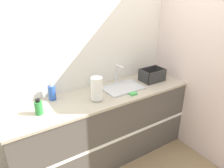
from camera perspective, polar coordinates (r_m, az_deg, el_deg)
The scene contains 10 objects.
wall_back at distance 2.73m, azimuth -6.26°, elevation 6.89°, with size 4.66×0.06×2.60m.
wall_right at distance 3.17m, azimuth 15.96°, elevation 8.52°, with size 0.06×2.60×2.60m.
counter_cabinet at distance 2.84m, azimuth -2.45°, elevation -11.15°, with size 2.29×0.62×0.93m.
sink at distance 2.75m, azimuth 2.72°, elevation -0.71°, with size 0.49×0.33×0.29m.
paper_towel_roll at distance 2.42m, azimuth -4.00°, elevation -1.24°, with size 0.13×0.13×0.27m.
dish_rack at distance 3.01m, azimuth 10.43°, elevation 2.07°, with size 0.31×0.22×0.17m.
bottle_blue at distance 2.54m, azimuth -15.42°, elevation -2.08°, with size 0.08×0.08×0.21m.
bottle_green at distance 2.30m, azimuth -18.61°, elevation -5.81°, with size 0.08×0.08×0.17m.
soap_dispenser at distance 2.76m, azimuth -4.03°, elevation 0.33°, with size 0.06×0.06×0.14m.
sponge at distance 2.60m, azimuth 5.55°, elevation -2.54°, with size 0.09×0.06×0.02m.
Camera 1 is at (-1.14, -1.72, 2.10)m, focal length 35.00 mm.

